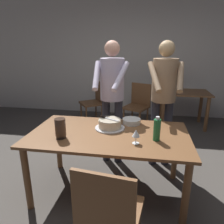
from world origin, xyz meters
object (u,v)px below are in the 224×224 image
at_px(main_dining_table, 109,141).
at_px(person_standing_beside, 164,92).
at_px(hurricane_lamp, 60,128).
at_px(background_chair_0, 94,100).
at_px(background_chair_1, 138,104).
at_px(plate_stack, 132,121).
at_px(background_table, 184,99).
at_px(cake_on_platter, 110,124).
at_px(cake_knife, 105,118).
at_px(wine_glass_near, 136,134).
at_px(chair_near_side, 109,212).
at_px(water_bottle, 157,130).
at_px(person_cutting_cake, 112,90).

xyz_separation_m(main_dining_table, person_standing_beside, (0.61, 0.72, 0.42)).
bearing_deg(hurricane_lamp, person_standing_beside, 40.76).
xyz_separation_m(background_chair_0, background_chair_1, (0.97, -0.15, 0.00)).
height_order(main_dining_table, plate_stack, plate_stack).
bearing_deg(background_chair_1, background_table, 11.65).
height_order(cake_on_platter, cake_knife, cake_knife).
bearing_deg(hurricane_lamp, wine_glass_near, -0.11).
relative_size(cake_on_platter, background_chair_0, 0.38).
bearing_deg(cake_knife, main_dining_table, -66.10).
bearing_deg(chair_near_side, person_standing_beside, 73.82).
bearing_deg(background_table, hurricane_lamp, -122.05).
height_order(water_bottle, hurricane_lamp, water_bottle).
height_order(cake_on_platter, plate_stack, cake_on_platter).
distance_m(main_dining_table, cake_on_platter, 0.20).
height_order(water_bottle, background_chair_1, water_bottle).
xyz_separation_m(wine_glass_near, chair_near_side, (-0.15, -0.64, -0.36)).
bearing_deg(background_table, main_dining_table, -115.93).
height_order(main_dining_table, background_chair_0, background_chair_0).
relative_size(wine_glass_near, background_chair_1, 0.16).
height_order(plate_stack, background_chair_0, background_chair_0).
height_order(person_standing_beside, background_chair_0, person_standing_beside).
xyz_separation_m(chair_near_side, background_table, (1.01, 3.23, 0.09)).
height_order(person_cutting_cake, background_chair_1, person_cutting_cake).
height_order(person_cutting_cake, background_chair_0, person_cutting_cake).
distance_m(water_bottle, person_cutting_cake, 1.00).
bearing_deg(wine_glass_near, background_chair_0, 112.47).
xyz_separation_m(wine_glass_near, person_cutting_cake, (-0.38, 0.89, 0.22)).
bearing_deg(cake_knife, hurricane_lamp, -136.13).
distance_m(person_standing_beside, background_table, 1.82).
bearing_deg(background_chair_0, main_dining_table, -72.22).
relative_size(person_standing_beside, chair_near_side, 1.91).
distance_m(plate_stack, person_standing_beside, 0.62).
height_order(wine_glass_near, chair_near_side, chair_near_side).
bearing_deg(background_chair_1, chair_near_side, -91.26).
height_order(main_dining_table, hurricane_lamp, hurricane_lamp).
height_order(wine_glass_near, hurricane_lamp, hurricane_lamp).
distance_m(person_cutting_cake, chair_near_side, 1.66).
height_order(cake_knife, chair_near_side, chair_near_side).
height_order(background_table, background_chair_1, background_chair_1).
relative_size(wine_glass_near, hurricane_lamp, 0.69).
bearing_deg(plate_stack, water_bottle, -56.92).
distance_m(background_table, background_chair_1, 0.96).
bearing_deg(wine_glass_near, chair_near_side, -103.13).
height_order(main_dining_table, background_chair_1, background_chair_1).
xyz_separation_m(water_bottle, background_chair_1, (-0.28, 2.29, -0.37)).
height_order(cake_knife, wine_glass_near, wine_glass_near).
bearing_deg(plate_stack, person_standing_beside, 44.95).
xyz_separation_m(main_dining_table, cake_on_platter, (-0.01, 0.13, 0.15)).
xyz_separation_m(wine_glass_near, background_chair_0, (-1.05, 2.54, -0.36)).
relative_size(chair_near_side, background_chair_1, 1.00).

